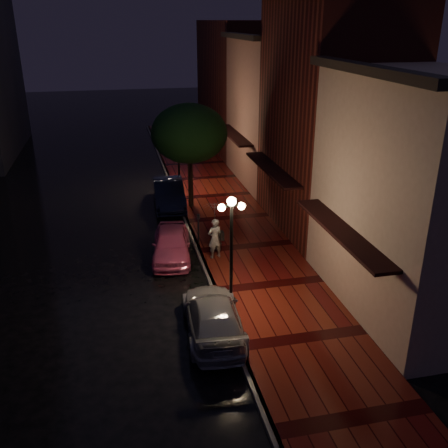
{
  "coord_description": "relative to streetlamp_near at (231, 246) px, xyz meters",
  "views": [
    {
      "loc": [
        -3.4,
        -20.64,
        10.09
      ],
      "look_at": [
        1.18,
        -0.06,
        1.4
      ],
      "focal_mm": 40.0,
      "sensor_mm": 36.0,
      "label": 1
    }
  ],
  "objects": [
    {
      "name": "ground",
      "position": [
        -0.35,
        5.0,
        -2.6
      ],
      "size": [
        120.0,
        120.0,
        0.0
      ],
      "primitive_type": "plane",
      "color": "black",
      "rests_on": "ground"
    },
    {
      "name": "curb",
      "position": [
        -0.35,
        5.0,
        -2.53
      ],
      "size": [
        0.25,
        60.0,
        0.15
      ],
      "primitive_type": "cube",
      "color": "#595451",
      "rests_on": "ground"
    },
    {
      "name": "streetlamp_far",
      "position": [
        0.0,
        14.0,
        0.0
      ],
      "size": [
        0.96,
        0.36,
        4.31
      ],
      "color": "black",
      "rests_on": "sidewalk"
    },
    {
      "name": "streetlamp_near",
      "position": [
        0.0,
        0.0,
        0.0
      ],
      "size": [
        0.96,
        0.36,
        4.31
      ],
      "color": "black",
      "rests_on": "sidewalk"
    },
    {
      "name": "storefront_far",
      "position": [
        6.65,
        15.0,
        1.9
      ],
      "size": [
        5.0,
        8.0,
        9.0
      ],
      "primitive_type": "cube",
      "color": "#8C5951",
      "rests_on": "ground"
    },
    {
      "name": "navy_car",
      "position": [
        -0.95,
        11.62,
        -1.82
      ],
      "size": [
        1.83,
        4.8,
        1.56
      ],
      "primitive_type": "imported",
      "rotation": [
        0.0,
        0.0,
        -0.04
      ],
      "color": "black",
      "rests_on": "ground"
    },
    {
      "name": "sidewalk",
      "position": [
        1.9,
        5.0,
        -2.53
      ],
      "size": [
        4.5,
        60.0,
        0.15
      ],
      "primitive_type": "cube",
      "color": "#460C0C",
      "rests_on": "ground"
    },
    {
      "name": "storefront_near",
      "position": [
        6.65,
        -1.0,
        1.65
      ],
      "size": [
        5.0,
        8.0,
        8.5
      ],
      "primitive_type": "cube",
      "color": "gray",
      "rests_on": "ground"
    },
    {
      "name": "woman_with_umbrella",
      "position": [
        0.25,
        4.17,
        -0.74
      ],
      "size": [
        1.08,
        1.1,
        2.59
      ],
      "rotation": [
        0.0,
        0.0,
        3.39
      ],
      "color": "white",
      "rests_on": "sidewalk"
    },
    {
      "name": "parking_meter",
      "position": [
        -0.2,
        5.88,
        -1.57
      ],
      "size": [
        0.16,
        0.14,
        1.46
      ],
      "rotation": [
        0.0,
        0.0,
        -0.33
      ],
      "color": "black",
      "rests_on": "sidewalk"
    },
    {
      "name": "storefront_extra",
      "position": [
        6.65,
        25.0,
        2.4
      ],
      "size": [
        5.0,
        12.0,
        10.0
      ],
      "primitive_type": "cube",
      "color": "#511914",
      "rests_on": "ground"
    },
    {
      "name": "silver_car",
      "position": [
        -0.95,
        -1.35,
        -1.93
      ],
      "size": [
        2.2,
        4.76,
        1.35
      ],
      "primitive_type": "imported",
      "rotation": [
        0.0,
        0.0,
        3.07
      ],
      "color": "#9A99A0",
      "rests_on": "ground"
    },
    {
      "name": "street_tree",
      "position": [
        0.26,
        10.99,
        1.64
      ],
      "size": [
        4.16,
        4.16,
        5.8
      ],
      "color": "black",
      "rests_on": "sidewalk"
    },
    {
      "name": "storefront_mid",
      "position": [
        6.65,
        7.0,
        2.9
      ],
      "size": [
        5.0,
        8.0,
        11.0
      ],
      "primitive_type": "cube",
      "color": "#511914",
      "rests_on": "ground"
    },
    {
      "name": "pink_car",
      "position": [
        -1.62,
        4.83,
        -1.9
      ],
      "size": [
        2.21,
        4.32,
        1.41
      ],
      "primitive_type": "imported",
      "rotation": [
        0.0,
        0.0,
        -0.14
      ],
      "color": "pink",
      "rests_on": "ground"
    }
  ]
}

